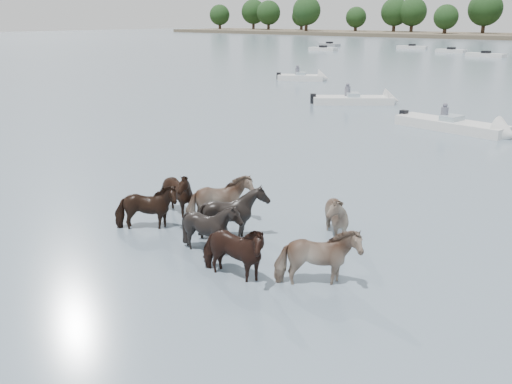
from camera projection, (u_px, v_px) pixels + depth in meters
The scene contains 7 objects.
ground at pixel (223, 284), 11.73m from camera, with size 400.00×400.00×0.00m, color #4B5B6B.
shoreline at pixel (393, 34), 164.22m from camera, with size 160.00×30.00×1.00m, color #4C4233.
pony_herd at pixel (229, 221), 13.69m from camera, with size 7.49×4.76×1.58m.
motorboat_a at pixel (364, 100), 35.85m from camera, with size 5.35×4.74×1.92m.
motorboat_b at pixel (466, 128), 27.06m from camera, with size 6.28×2.50×1.92m.
motorboat_f at pixel (309, 78), 49.00m from camera, with size 4.67×3.55×1.92m.
treeline at pixel (402, 12), 161.83m from camera, with size 147.81×22.24×12.58m.
Camera 1 is at (7.28, -7.71, 5.43)m, focal length 38.72 mm.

